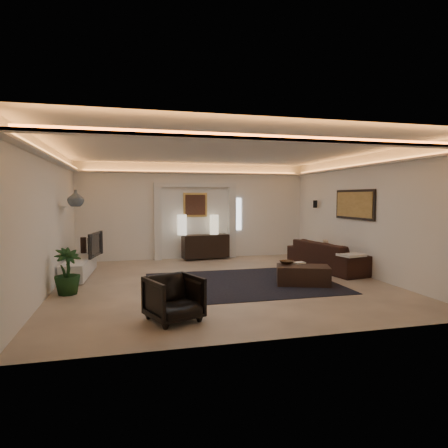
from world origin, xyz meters
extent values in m
plane|color=#BFA88D|center=(0.00, 0.00, 0.00)|extent=(7.00, 7.00, 0.00)
plane|color=white|center=(0.00, 0.00, 2.90)|extent=(7.00, 7.00, 0.00)
plane|color=white|center=(0.00, 3.50, 1.45)|extent=(7.00, 0.00, 7.00)
plane|color=white|center=(0.00, -3.50, 1.45)|extent=(7.00, 0.00, 7.00)
plane|color=white|center=(-3.50, 0.00, 1.45)|extent=(0.00, 7.00, 7.00)
plane|color=white|center=(3.50, 0.00, 1.45)|extent=(0.00, 7.00, 7.00)
cube|color=silver|center=(0.00, 0.00, 2.62)|extent=(7.00, 7.00, 0.04)
cube|color=white|center=(1.35, 3.48, 1.35)|extent=(0.25, 0.03, 1.00)
cube|color=black|center=(0.40, -0.20, 0.01)|extent=(4.00, 3.00, 0.01)
cube|color=silver|center=(-1.15, 3.40, 1.10)|extent=(0.22, 0.20, 2.20)
cube|color=silver|center=(1.15, 3.40, 1.10)|extent=(0.22, 0.20, 2.20)
cube|color=silver|center=(0.00, 3.40, 2.25)|extent=(2.52, 0.20, 0.12)
cube|color=tan|center=(0.00, 3.47, 1.65)|extent=(0.74, 0.04, 0.74)
cube|color=#4C2D1E|center=(0.00, 3.44, 1.65)|extent=(0.62, 0.02, 0.62)
cube|color=black|center=(3.47, 0.30, 1.70)|extent=(0.04, 1.64, 0.74)
cube|color=tan|center=(3.44, 0.30, 1.70)|extent=(0.02, 1.50, 0.62)
cylinder|color=black|center=(3.38, 2.20, 1.68)|extent=(0.12, 0.12, 0.22)
cube|color=silver|center=(-3.44, 1.40, 1.65)|extent=(0.10, 0.55, 0.04)
cube|color=black|center=(0.26, 3.18, 0.40)|extent=(1.44, 0.60, 0.70)
cylinder|color=white|center=(-0.44, 3.25, 1.09)|extent=(0.36, 0.36, 0.61)
cylinder|color=#FFEEC3|center=(0.55, 3.25, 1.09)|extent=(0.28, 0.28, 0.60)
cube|color=silver|center=(-3.15, 1.42, 0.23)|extent=(0.64, 2.10, 0.39)
imported|color=black|center=(-2.89, 1.75, 0.75)|extent=(1.04, 0.35, 0.60)
cylinder|color=black|center=(-3.15, 2.41, 0.64)|extent=(0.19, 0.19, 0.41)
imported|color=slate|center=(-3.15, 1.15, 1.86)|extent=(0.48, 0.48, 0.38)
imported|color=black|center=(-3.15, -0.31, 0.45)|extent=(0.70, 0.70, 0.90)
imported|color=black|center=(3.06, 0.76, 0.36)|extent=(2.62, 1.36, 0.73)
cube|color=beige|center=(3.00, -0.34, 0.55)|extent=(0.62, 0.55, 0.06)
cube|color=#C9B190|center=(3.15, 1.13, 0.55)|extent=(0.24, 0.37, 0.35)
cube|color=black|center=(1.64, -0.67, 0.20)|extent=(1.24, 0.94, 0.41)
imported|color=#3D2715|center=(1.38, -0.36, 0.45)|extent=(0.33, 0.33, 0.07)
cube|color=beige|center=(1.69, -0.36, 0.42)|extent=(0.27, 0.21, 0.03)
imported|color=black|center=(-1.33, -2.39, 0.34)|extent=(0.96, 0.98, 0.69)
camera|label=1|loc=(-1.96, -8.10, 1.88)|focal=30.56mm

